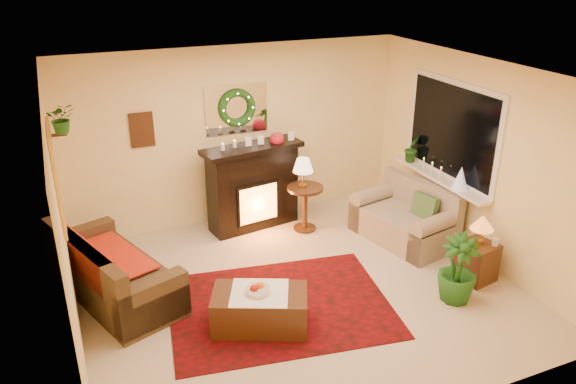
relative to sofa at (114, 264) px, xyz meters
name	(u,v)px	position (x,y,z in m)	size (l,w,h in m)	color
floor	(299,290)	(2.04, -0.74, -0.43)	(5.00, 5.00, 0.00)	beige
ceiling	(301,75)	(2.04, -0.74, 2.17)	(5.00, 5.00, 0.00)	white
wall_back	(237,135)	(2.04, 1.51, 0.87)	(5.00, 5.00, 0.00)	#EFD88C
wall_front	(418,295)	(2.04, -2.99, 0.87)	(5.00, 5.00, 0.00)	#EFD88C
wall_left	(63,231)	(-0.46, -0.74, 0.87)	(4.50, 4.50, 0.00)	#EFD88C
wall_right	(478,161)	(4.54, -0.74, 0.87)	(4.50, 4.50, 0.00)	#EFD88C
area_rug	(280,306)	(1.69, -0.97, -0.42)	(2.50, 1.87, 0.01)	maroon
sofa	(114,264)	(0.00, 0.00, 0.00)	(0.83, 1.89, 0.81)	brown
red_throw	(106,258)	(-0.07, 0.12, 0.03)	(0.74, 1.20, 0.02)	#B3232E
fireplace	(253,191)	(2.12, 1.12, 0.12)	(1.29, 0.41, 1.19)	black
poinsettia	(277,139)	(2.51, 1.11, 0.87)	(0.21, 0.21, 0.21)	red
mantel_candle_a	(223,150)	(1.69, 1.07, 0.83)	(0.06, 0.06, 0.17)	white
mantel_candle_b	(235,147)	(1.88, 1.13, 0.83)	(0.06, 0.06, 0.18)	white
mantel_mirror	(237,109)	(2.04, 1.49, 1.27)	(0.92, 0.02, 0.72)	white
wreath	(237,108)	(2.04, 1.45, 1.29)	(0.55, 0.55, 0.11)	#194719
wall_art	(142,130)	(0.69, 1.49, 1.12)	(0.32, 0.03, 0.48)	#381E11
gold_mirror	(56,177)	(-0.44, -0.44, 1.32)	(0.03, 0.84, 1.00)	gold
hanging_plant	(64,132)	(-0.30, 0.31, 1.54)	(0.33, 0.28, 0.36)	#194719
loveseat	(404,213)	(3.91, -0.13, -0.01)	(0.81, 1.40, 0.81)	gray
window_frame	(452,131)	(4.53, -0.19, 1.12)	(0.03, 1.86, 1.36)	white
window_glass	(451,131)	(4.51, -0.19, 1.12)	(0.02, 1.70, 1.22)	black
window_sill	(440,179)	(4.42, -0.19, 0.44)	(0.22, 1.86, 0.04)	white
mini_tree	(461,178)	(4.40, -0.62, 0.61)	(0.21, 0.21, 0.32)	silver
sill_plant	(412,149)	(4.41, 0.50, 0.66)	(0.30, 0.24, 0.55)	#17321A
side_table_round	(305,209)	(2.77, 0.70, -0.10)	(0.52, 0.52, 0.67)	#402210
lamp_cream	(303,174)	(2.73, 0.70, 0.45)	(0.29, 0.29, 0.44)	beige
end_table_square	(477,260)	(4.16, -1.37, -0.16)	(0.40, 0.40, 0.49)	#543516
lamp_tiffany	(482,225)	(4.16, -1.37, 0.32)	(0.28, 0.28, 0.42)	gold
coffee_table	(260,310)	(1.35, -1.23, -0.22)	(1.01, 0.56, 0.43)	black
fruit_bowl	(258,291)	(1.34, -1.22, 0.02)	(0.27, 0.27, 0.06)	beige
floor_palm	(458,266)	(3.63, -1.64, 0.02)	(1.38, 1.38, 2.46)	#183617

